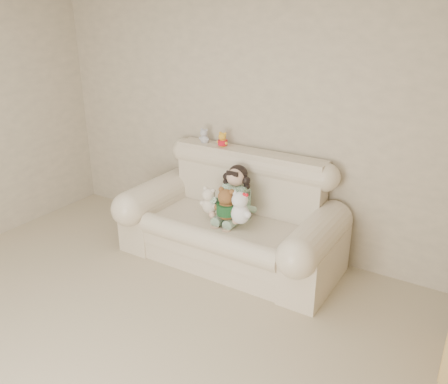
# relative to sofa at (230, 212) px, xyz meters

# --- Properties ---
(floor) EXTENTS (5.00, 5.00, 0.00)m
(floor) POSITION_rel_sofa_xyz_m (-0.17, -2.00, -0.52)
(floor) COLOR tan
(floor) RESTS_ON ground
(wall_back) EXTENTS (4.50, 0.00, 4.50)m
(wall_back) POSITION_rel_sofa_xyz_m (-0.17, 0.50, 0.78)
(wall_back) COLOR tan
(wall_back) RESTS_ON ground
(sofa) EXTENTS (2.10, 0.95, 1.03)m
(sofa) POSITION_rel_sofa_xyz_m (0.00, 0.00, 0.00)
(sofa) COLOR beige
(sofa) RESTS_ON floor
(seated_child) EXTENTS (0.39, 0.44, 0.54)m
(seated_child) POSITION_rel_sofa_xyz_m (0.02, 0.08, 0.17)
(seated_child) COLOR #2F7A45
(seated_child) RESTS_ON sofa
(brown_teddy) EXTENTS (0.26, 0.22, 0.36)m
(brown_teddy) POSITION_rel_sofa_xyz_m (0.05, -0.13, 0.17)
(brown_teddy) COLOR brown
(brown_teddy) RESTS_ON sofa
(white_cat) EXTENTS (0.26, 0.21, 0.37)m
(white_cat) POSITION_rel_sofa_xyz_m (0.19, -0.13, 0.17)
(white_cat) COLOR white
(white_cat) RESTS_ON sofa
(cream_teddy) EXTENTS (0.22, 0.18, 0.31)m
(cream_teddy) POSITION_rel_sofa_xyz_m (-0.16, -0.10, 0.14)
(cream_teddy) COLOR silver
(cream_teddy) RESTS_ON sofa
(yellow_mini_bear) EXTENTS (0.15, 0.13, 0.19)m
(yellow_mini_bear) POSITION_rel_sofa_xyz_m (-0.30, 0.35, 0.59)
(yellow_mini_bear) COLOR gold
(yellow_mini_bear) RESTS_ON sofa
(grey_mini_plush) EXTENTS (0.15, 0.13, 0.19)m
(grey_mini_plush) POSITION_rel_sofa_xyz_m (-0.53, 0.37, 0.59)
(grey_mini_plush) COLOR silver
(grey_mini_plush) RESTS_ON sofa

